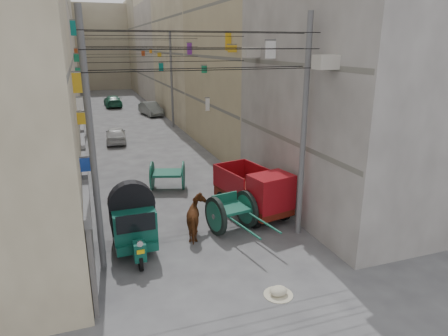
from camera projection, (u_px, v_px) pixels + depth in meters
name	position (u px, v px, depth m)	size (l,w,h in m)	color
building_row_left	(26.00, 50.00, 35.13)	(8.00, 62.00, 14.00)	beige
building_row_right	(201.00, 50.00, 40.21)	(8.00, 62.00, 14.00)	#A6A09B
end_cap_building	(101.00, 47.00, 66.37)	(22.00, 10.00, 13.00)	tan
shutters_left	(86.00, 182.00, 16.49)	(0.18, 14.40, 2.88)	#545359
signboards	(140.00, 98.00, 27.33)	(8.22, 40.52, 5.67)	gold
ac_units	(287.00, 30.00, 14.70)	(0.70, 6.55, 3.35)	#B2ACA0
utility_poles	(151.00, 98.00, 22.96)	(7.40, 22.20, 8.00)	#5B5A5D
overhead_cables	(157.00, 48.00, 19.80)	(7.40, 22.52, 1.12)	black
auto_rickshaw	(133.00, 220.00, 13.74)	(1.59, 2.76, 1.94)	black
tonga_cart	(231.00, 212.00, 15.35)	(1.83, 3.46, 1.48)	black
mini_truck	(258.00, 195.00, 16.49)	(2.37, 3.97, 2.09)	black
second_cart	(168.00, 175.00, 19.77)	(1.99, 1.87, 1.44)	#12513E
feed_sack	(278.00, 291.00, 11.50)	(0.53, 0.42, 0.27)	#BFB79F
horse	(197.00, 218.00, 14.88)	(0.80, 1.76, 1.48)	#622A17
distant_car_white	(116.00, 135.00, 29.30)	(1.41, 3.51, 1.20)	#BDBDBD
distant_car_grey	(151.00, 109.00, 40.71)	(1.41, 4.04, 1.33)	#5C625F
distant_car_green	(113.00, 101.00, 46.38)	(1.83, 4.50, 1.31)	#22634A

